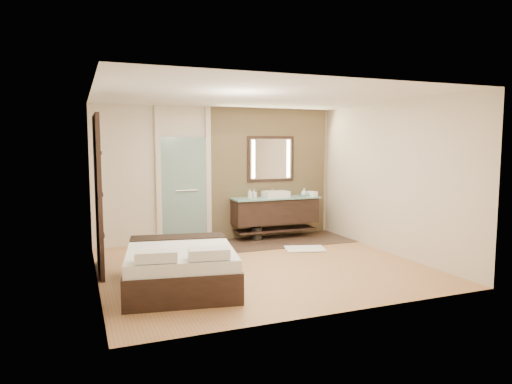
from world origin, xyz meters
name	(u,v)px	position (x,y,z in m)	size (l,w,h in m)	color
floor	(261,266)	(0.00, 0.00, 0.00)	(5.00, 5.00, 0.00)	#AB7A47
tile_strip	(259,243)	(0.60, 1.60, 0.01)	(3.80, 1.30, 0.01)	#33241C
stone_wall	(270,173)	(1.10, 2.21, 1.35)	(2.60, 0.08, 2.70)	tan
vanity	(275,211)	(1.10, 1.92, 0.58)	(1.85, 0.55, 0.88)	black
mirror_unit	(271,159)	(1.10, 2.16, 1.65)	(1.06, 0.04, 0.96)	black
frosted_door	(184,186)	(-0.75, 2.20, 1.14)	(1.10, 0.12, 2.70)	silver
shoji_partition	(98,194)	(-2.43, 0.60, 1.21)	(0.06, 1.20, 2.40)	black
bed	(180,267)	(-1.45, -0.62, 0.29)	(1.72, 2.02, 0.69)	black
bath_mat	(305,249)	(1.19, 0.75, 0.02)	(0.72, 0.50, 0.02)	white
waste_bin	(257,234)	(0.66, 1.85, 0.14)	(0.22, 0.22, 0.27)	black
tissue_box	(314,194)	(1.92, 1.76, 0.92)	(0.12, 0.12, 0.10)	white
soap_bottle_a	(250,194)	(0.49, 1.81, 0.97)	(0.08, 0.08, 0.21)	silver
soap_bottle_b	(254,193)	(0.66, 2.01, 0.95)	(0.08, 0.08, 0.18)	#B2B2B2
soap_bottle_c	(304,192)	(1.74, 1.86, 0.95)	(0.13, 0.13, 0.17)	#A4CFCD
cup	(310,193)	(1.92, 1.94, 0.91)	(0.12, 0.12, 0.09)	white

